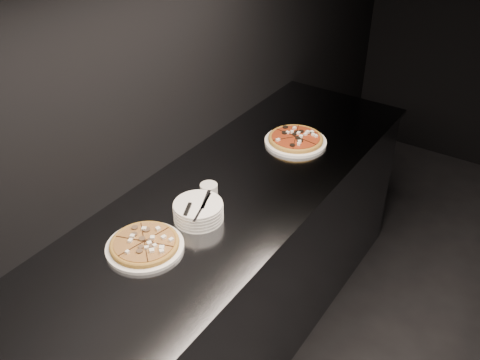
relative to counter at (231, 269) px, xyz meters
The scene contains 7 objects.
wall_left 1.01m from the counter, behind, with size 0.02×5.00×2.80m, color black.
counter is the anchor object (origin of this frame).
pizza_mushroom 0.68m from the counter, 96.04° to the right, with size 0.33×0.33×0.03m.
pizza_tomato 0.72m from the counter, 86.80° to the left, with size 0.31×0.31×0.04m.
plate_stack 0.55m from the counter, 88.74° to the right, with size 0.20×0.20×0.08m.
cutlery 0.59m from the counter, 86.93° to the right, with size 0.08×0.21×0.01m.
ramekin 0.50m from the counter, 119.80° to the right, with size 0.08×0.08×0.07m.
Camera 1 is at (-1.02, -1.57, 2.26)m, focal length 40.00 mm.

